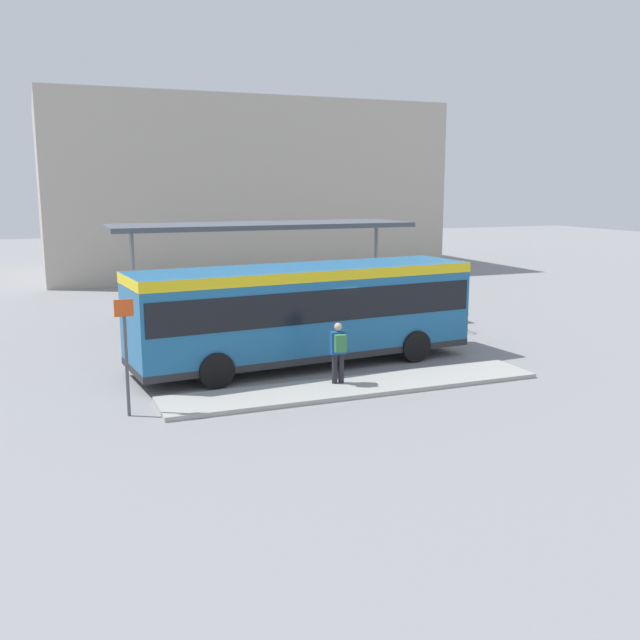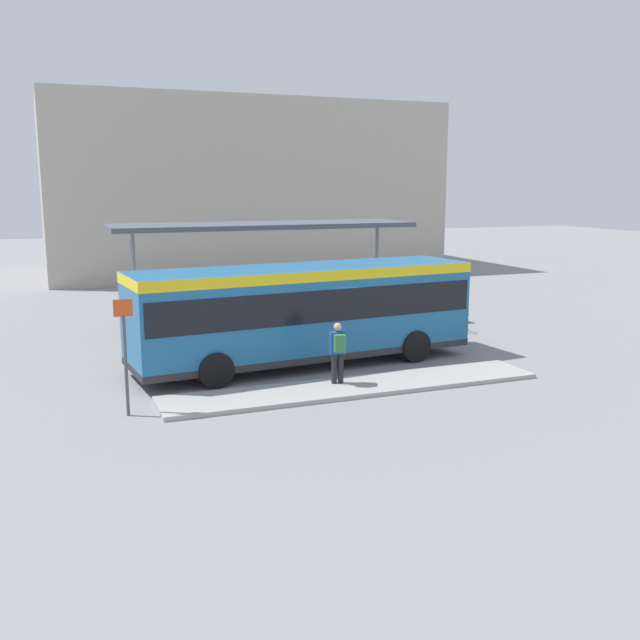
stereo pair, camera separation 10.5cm
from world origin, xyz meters
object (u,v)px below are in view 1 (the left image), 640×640
object	(u,v)px
bicycle_red	(447,318)
potted_planter_near_shelter	(367,314)
pedestrian_waiting	(339,349)
bicycle_blue	(442,314)
platform_sign	(126,352)
bicycle_black	(458,321)
city_bus	(304,308)
bicycle_yellow	(429,311)

from	to	relation	value
bicycle_red	potted_planter_near_shelter	bearing A→B (deg)	80.96
pedestrian_waiting	bicycle_blue	distance (m)	10.30
potted_planter_near_shelter	platform_sign	xyz separation A→B (m)	(-9.45, -6.67, 0.84)
bicycle_black	platform_sign	bearing A→B (deg)	-57.09
potted_planter_near_shelter	platform_sign	world-z (taller)	platform_sign
city_bus	bicycle_red	xyz separation A→B (m)	(7.24, 3.56, -1.43)
potted_planter_near_shelter	platform_sign	distance (m)	11.60
bicycle_red	platform_sign	size ratio (longest dim) A/B	0.54
bicycle_blue	platform_sign	distance (m)	15.05
bicycle_yellow	platform_sign	bearing A→B (deg)	-57.05
bicycle_red	bicycle_yellow	size ratio (longest dim) A/B	0.90
bicycle_red	platform_sign	bearing A→B (deg)	108.96
city_bus	bicycle_blue	distance (m)	8.73
bicycle_black	potted_planter_near_shelter	distance (m)	3.51
platform_sign	bicycle_black	bearing A→B (deg)	24.58
bicycle_red	potted_planter_near_shelter	world-z (taller)	potted_planter_near_shelter
bicycle_blue	potted_planter_near_shelter	xyz separation A→B (m)	(-3.61, -0.71, 0.34)
pedestrian_waiting	bicycle_yellow	bearing A→B (deg)	-37.52
platform_sign	bicycle_yellow	bearing A→B (deg)	32.14
bicycle_yellow	platform_sign	distance (m)	15.34
city_bus	bicycle_black	size ratio (longest dim) A/B	6.52
bicycle_blue	bicycle_yellow	distance (m)	0.76
pedestrian_waiting	bicycle_black	world-z (taller)	pedestrian_waiting
city_bus	pedestrian_waiting	xyz separation A→B (m)	(-0.04, -2.71, -0.69)
city_bus	potted_planter_near_shelter	distance (m)	5.38
bicycle_black	bicycle_blue	xyz separation A→B (m)	(0.21, 1.50, 0.02)
bicycle_yellow	potted_planter_near_shelter	xyz separation A→B (m)	(-3.50, -1.46, 0.35)
bicycle_red	bicycle_black	bearing A→B (deg)	173.07
bicycle_yellow	bicycle_black	bearing A→B (deg)	-1.52
bicycle_black	platform_sign	distance (m)	14.19
potted_planter_near_shelter	bicycle_black	bearing A→B (deg)	-13.12
city_bus	potted_planter_near_shelter	size ratio (longest dim) A/B	7.58
potted_planter_near_shelter	bicycle_yellow	bearing A→B (deg)	22.69
bicycle_black	bicycle_red	world-z (taller)	bicycle_black
bicycle_black	platform_sign	xyz separation A→B (m)	(-12.86, -5.88, 1.20)
bicycle_red	bicycle_blue	distance (m)	0.78
pedestrian_waiting	bicycle_black	distance (m)	9.18
city_bus	potted_planter_near_shelter	bearing A→B (deg)	37.84
pedestrian_waiting	bicycle_red	distance (m)	9.64
city_bus	pedestrian_waiting	size ratio (longest dim) A/B	6.40
bicycle_black	bicycle_red	xyz separation A→B (m)	(-0.02, 0.75, -0.02)
pedestrian_waiting	bicycle_black	bearing A→B (deg)	-46.87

